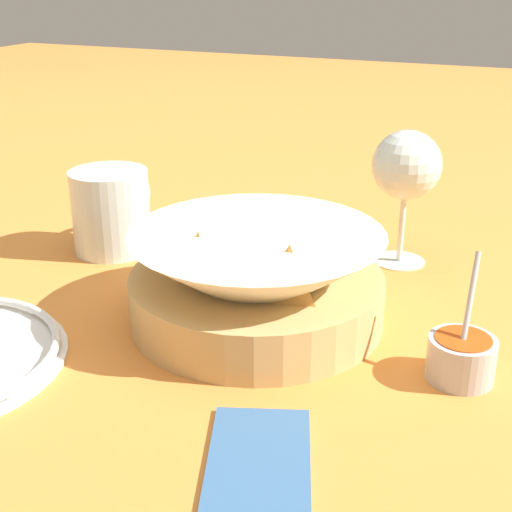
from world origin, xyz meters
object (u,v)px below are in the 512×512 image
Objects in this scene: food_basket at (256,284)px; beer_mug at (112,214)px; wine_glass at (406,169)px; sauce_cup at (461,356)px.

beer_mug is (0.10, 0.24, 0.01)m from food_basket.
wine_glass is 0.36m from beer_mug.
sauce_cup is 0.46m from beer_mug.
beer_mug is (0.13, 0.44, 0.03)m from sauce_cup.
beer_mug is at bearing 107.33° from wine_glass.
beer_mug is (-0.10, 0.33, -0.07)m from wine_glass.
wine_glass is at bearing -72.67° from beer_mug.
wine_glass reaches higher than food_basket.
sauce_cup is 0.79× the size of beer_mug.
food_basket is 0.21m from sauce_cup.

